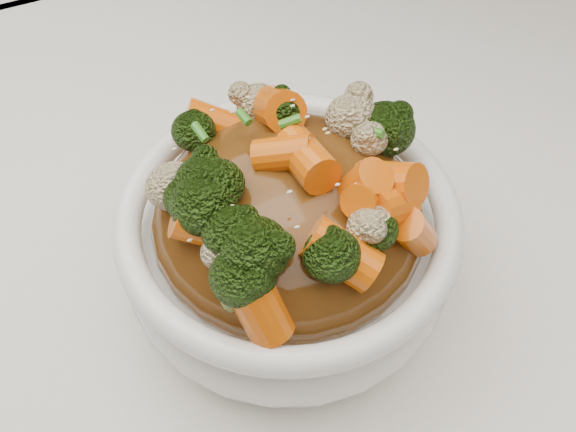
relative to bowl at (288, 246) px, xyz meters
name	(u,v)px	position (x,y,z in m)	size (l,w,h in m)	color
tablecloth	(250,316)	(-0.03, 0.00, -0.06)	(1.20, 0.80, 0.04)	white
bowl	(288,246)	(0.00, 0.00, 0.00)	(0.20, 0.20, 0.08)	white
sauce_base	(288,219)	(0.00, 0.00, 0.03)	(0.16, 0.16, 0.09)	#502C0D
carrots	(288,151)	(0.00, 0.00, 0.09)	(0.16, 0.16, 0.05)	#DD5C07
broccoli	(288,152)	(0.00, 0.00, 0.08)	(0.16, 0.16, 0.04)	black
cauliflower	(288,154)	(0.00, 0.00, 0.08)	(0.16, 0.16, 0.03)	#CABA8A
scallions	(288,149)	(0.00, 0.00, 0.09)	(0.12, 0.12, 0.02)	#2E721A
sesame_seeds	(288,149)	(0.00, 0.00, 0.09)	(0.14, 0.14, 0.01)	beige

